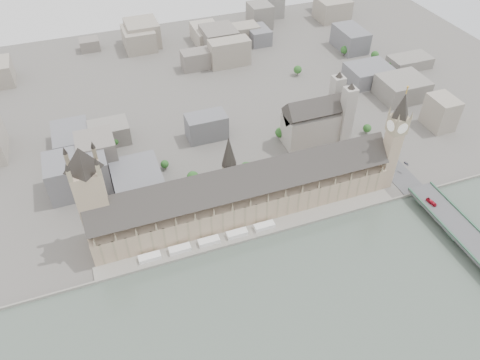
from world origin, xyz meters
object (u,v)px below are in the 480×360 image
object	(u,v)px
westminster_bridge	(472,246)
westminster_abbey	(317,120)
car_approach	(406,164)
red_bus_north	(431,202)
victoria_tower	(91,194)
elizabeth_tower	(395,135)
palace_of_westminster	(243,193)

from	to	relation	value
westminster_bridge	westminster_abbey	bearing A→B (deg)	105.64
westminster_abbey	car_approach	world-z (taller)	westminster_abbey
westminster_bridge	westminster_abbey	size ratio (longest dim) A/B	4.78
red_bus_north	car_approach	xyz separation A→B (m)	(11.83, 53.74, -0.70)
victoria_tower	elizabeth_tower	bearing A→B (deg)	-3.96
westminster_bridge	red_bus_north	distance (m)	50.42
victoria_tower	car_approach	xyz separation A→B (m)	(290.84, -10.03, -44.19)
palace_of_westminster	victoria_tower	distance (m)	126.41
westminster_abbey	red_bus_north	world-z (taller)	westminster_abbey
victoria_tower	red_bus_north	size ratio (longest dim) A/B	9.47
elizabeth_tower	red_bus_north	world-z (taller)	elizabeth_tower
victoria_tower	westminster_abbey	distance (m)	244.79
victoria_tower	westminster_bridge	distance (m)	309.91
palace_of_westminster	westminster_bridge	size ratio (longest dim) A/B	0.82
palace_of_westminster	westminster_bridge	distance (m)	195.05
car_approach	elizabeth_tower	bearing A→B (deg)	-178.73
westminster_abbey	red_bus_north	size ratio (longest dim) A/B	6.44
red_bus_north	car_approach	size ratio (longest dim) A/B	2.00
elizabeth_tower	red_bus_north	bearing A→B (deg)	-67.45
palace_of_westminster	westminster_abbey	xyz separation A→B (m)	(110.92, 75.30, 2.38)
palace_of_westminster	red_bus_north	world-z (taller)	palace_of_westminster
palace_of_westminster	car_approach	world-z (taller)	palace_of_westminster
westminster_bridge	elizabeth_tower	bearing A→B (deg)	104.11
elizabeth_tower	red_bus_north	xyz separation A→B (m)	(19.01, -45.76, -46.37)
elizabeth_tower	car_approach	bearing A→B (deg)	14.49
elizabeth_tower	car_approach	world-z (taller)	elizabeth_tower
car_approach	red_bus_north	bearing A→B (deg)	-115.63
westminster_bridge	palace_of_westminster	bearing A→B (deg)	146.51
elizabeth_tower	westminster_bridge	bearing A→B (deg)	-75.89
victoria_tower	westminster_bridge	world-z (taller)	victoria_tower
elizabeth_tower	westminster_bridge	world-z (taller)	elizabeth_tower
palace_of_westminster	elizabeth_tower	xyz separation A→B (m)	(138.00, -11.70, 35.38)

